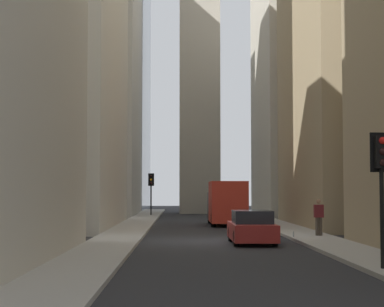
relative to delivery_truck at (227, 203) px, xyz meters
The scene contains 13 objects.
ground_plane 13.40m from the delivery_truck, behind, with size 135.00×135.00×0.00m, color #262628.
sidewalk_right 14.57m from the delivery_truck, 156.00° to the left, with size 90.00×2.20×0.14m, color #A8A399.
sidewalk_left 13.68m from the delivery_truck, 166.83° to the right, with size 90.00×2.20×0.14m, color #A8A399.
building_left_far 22.07m from the delivery_truck, 29.71° to the right, with size 13.97×10.50×26.80m.
building_right_far 23.88m from the delivery_truck, 34.94° to the left, with size 14.08×10.00×25.85m.
building_right_midfar 17.30m from the delivery_truck, 101.24° to the left, with size 16.18×10.00×27.37m.
church_spire 28.33m from the delivery_truck, ahead, with size 4.42×4.42×35.91m.
delivery_truck is the anchor object (origin of this frame).
sedan_red 14.80m from the delivery_truck, behind, with size 4.30×1.78×1.42m.
traffic_light_foreground 24.83m from the delivery_truck, behind, with size 0.43×0.52×3.72m.
traffic_light_midblock 15.32m from the delivery_truck, 21.51° to the left, with size 0.43×0.52×3.64m.
pedestrian 12.37m from the delivery_truck, 163.56° to the right, with size 0.26×0.44×1.72m.
discarded_bottle 12.84m from the delivery_truck, behind, with size 0.07×0.07×0.27m.
Camera 1 is at (-28.88, 1.66, 2.25)m, focal length 60.07 mm.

